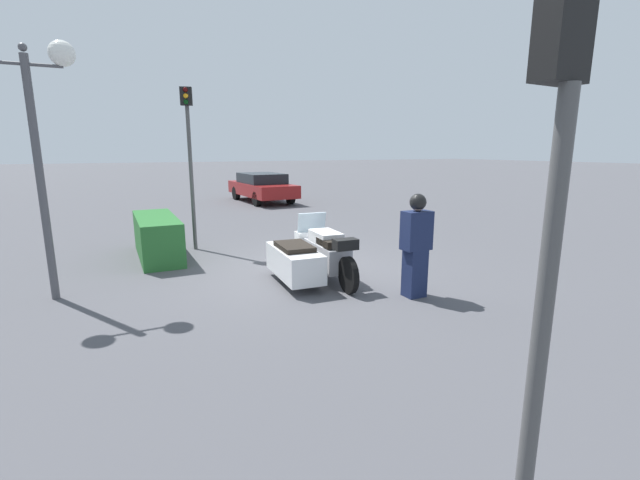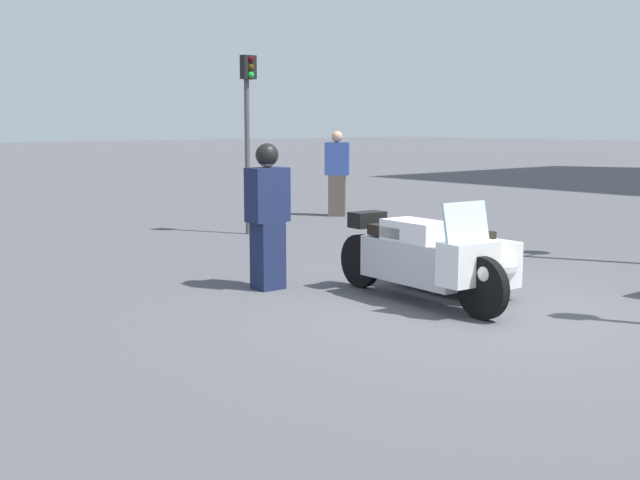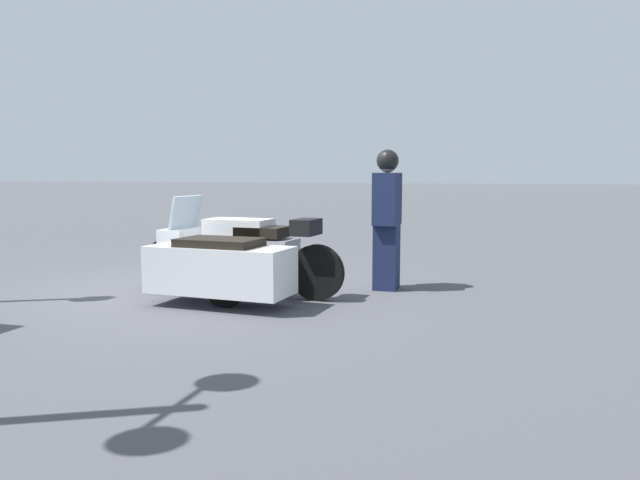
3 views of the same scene
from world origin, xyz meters
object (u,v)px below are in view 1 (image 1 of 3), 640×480
parked_car_background (262,186)px  twin_lamp_post (29,95)px  police_motorcycle (308,255)px  traffic_light_near (189,147)px  hedge_bush_curbside (157,237)px  traffic_light_far (547,221)px  officer_rider (416,243)px

parked_car_background → twin_lamp_post: bearing=144.3°
police_motorcycle → traffic_light_near: 4.21m
twin_lamp_post → traffic_light_near: 3.81m
hedge_bush_curbside → traffic_light_far: traffic_light_far is taller
police_motorcycle → hedge_bush_curbside: bearing=41.2°
traffic_light_near → police_motorcycle: bearing=38.7°
police_motorcycle → parked_car_background: (11.99, -3.16, 0.25)m
traffic_light_far → twin_lamp_post: bearing=19.4°
twin_lamp_post → officer_rider: bearing=-115.0°
police_motorcycle → twin_lamp_post: size_ratio=0.65×
police_motorcycle → traffic_light_near: bearing=26.5°
traffic_light_far → parked_car_background: 18.27m
police_motorcycle → hedge_bush_curbside: (3.04, 2.32, -0.00)m
traffic_light_near → twin_lamp_post: bearing=-30.2°
officer_rider → hedge_bush_curbside: bearing=-142.9°
hedge_bush_curbside → parked_car_background: (8.95, -5.48, 0.25)m
hedge_bush_curbside → traffic_light_near: (0.39, -0.89, 1.98)m
hedge_bush_curbside → parked_car_background: 10.50m
traffic_light_far → parked_car_background: (17.67, -4.48, -1.34)m
traffic_light_near → hedge_bush_curbside: bearing=-50.2°
hedge_bush_curbside → twin_lamp_post: 3.93m
traffic_light_far → police_motorcycle: bearing=-17.0°
traffic_light_near → parked_car_background: 9.87m
twin_lamp_post → hedge_bush_curbside: bearing=-39.5°
officer_rider → parked_car_background: bearing=172.0°
twin_lamp_post → police_motorcycle: bearing=-101.5°
officer_rider → twin_lamp_post: size_ratio=0.43×
police_motorcycle → officer_rider: size_ratio=1.51×
officer_rider → traffic_light_far: bearing=-31.6°
police_motorcycle → parked_car_background: parked_car_background is taller
police_motorcycle → traffic_light_far: size_ratio=0.84×
officer_rider → traffic_light_far: size_ratio=0.55×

